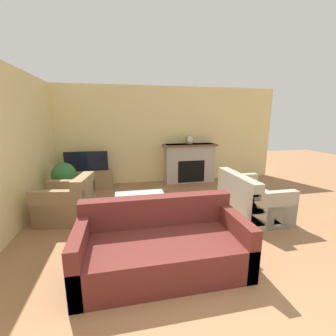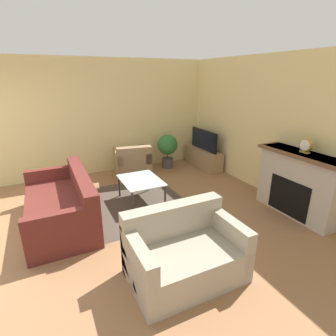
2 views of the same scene
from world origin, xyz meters
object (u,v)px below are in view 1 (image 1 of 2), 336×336
couch_loveseat (250,200)px  potted_plant (64,177)px  coffee_table (140,198)px  mantel_clock (190,140)px  armchair_by_window (68,204)px  tv (86,161)px  couch_sectional (162,246)px

couch_loveseat → potted_plant: potted_plant is taller
coffee_table → mantel_clock: mantel_clock is taller
armchair_by_window → tv: bearing=-173.6°
tv → armchair_by_window: tv is taller
mantel_clock → couch_sectional: bearing=-111.9°
armchair_by_window → coffee_table: 1.33m
armchair_by_window → mantel_clock: 3.65m
couch_sectional → tv: bearing=110.6°
couch_loveseat → armchair_by_window: (-3.38, 0.50, 0.00)m
couch_loveseat → coffee_table: couch_loveseat is taller
coffee_table → potted_plant: bearing=140.0°
couch_loveseat → coffee_table: size_ratio=1.45×
tv → coffee_table: (1.21, -2.19, -0.33)m
couch_sectional → mantel_clock: bearing=68.1°
couch_loveseat → mantel_clock: size_ratio=5.48×
tv → couch_sectional: tv is taller
coffee_table → mantel_clock: 2.90m
coffee_table → potted_plant: potted_plant is taller
tv → couch_sectional: bearing=-69.4°
tv → armchair_by_window: 1.97m
couch_sectional → mantel_clock: mantel_clock is taller
couch_loveseat → armchair_by_window: 3.42m
potted_plant → couch_loveseat: bearing=-23.1°
tv → mantel_clock: size_ratio=4.51×
couch_sectional → armchair_by_window: 2.22m
potted_plant → mantel_clock: (3.19, 0.93, 0.68)m
tv → armchair_by_window: bearing=-92.6°
tv → mantel_clock: 2.88m
tv → couch_sectional: 3.88m
couch_loveseat → potted_plant: 3.98m
couch_sectional → coffee_table: size_ratio=2.21×
tv → mantel_clock: (2.83, 0.06, 0.50)m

